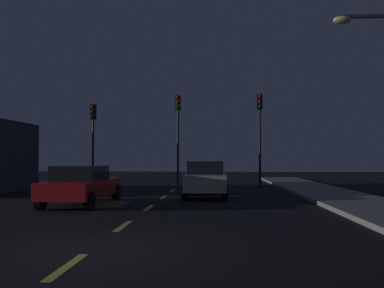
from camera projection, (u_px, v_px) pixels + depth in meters
ground_plane at (152, 206)px, 14.41m from camera, size 80.00×80.00×0.00m
sidewalk_curb_right at (366, 205)px, 13.96m from camera, size 3.00×40.00×0.15m
lane_stripe_nearest at (67, 266)px, 6.23m from camera, size 0.16×1.60×0.01m
lane_stripe_second at (123, 226)px, 10.02m from camera, size 0.16×1.60×0.01m
lane_stripe_third at (149, 208)px, 13.81m from camera, size 0.16×1.60×0.01m
lane_stripe_fourth at (163, 197)px, 17.60m from camera, size 0.16×1.60×0.01m
lane_stripe_fifth at (173, 190)px, 21.39m from camera, size 0.16×1.60×0.01m
traffic_signal_left at (93, 129)px, 24.02m from camera, size 0.32×0.38×4.96m
traffic_signal_center at (178, 123)px, 23.73m from camera, size 0.32×0.38×5.46m
traffic_signal_right at (260, 123)px, 23.44m from camera, size 0.32×0.38×5.48m
car_stopped_ahead at (206, 179)px, 17.96m from camera, size 1.84×4.34×1.58m
car_adjacent_lane at (82, 185)px, 14.69m from camera, size 1.94×4.38×1.43m
street_lamp_right at (384, 90)px, 12.29m from camera, size 1.94×0.36×6.18m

